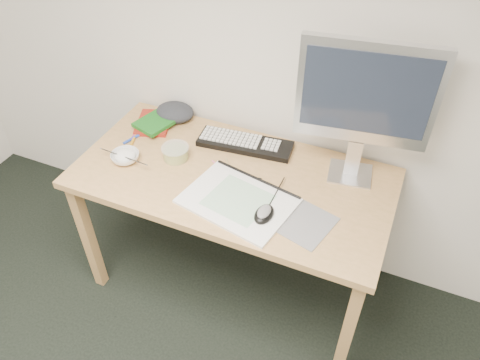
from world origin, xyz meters
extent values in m
plane|color=silver|center=(0.00, 1.80, 1.30)|extent=(3.60, 0.00, 3.60)
cube|color=tan|center=(-0.54, 1.13, 0.36)|extent=(0.05, 0.05, 0.71)
cube|color=tan|center=(0.76, 1.13, 0.36)|extent=(0.05, 0.05, 0.71)
cube|color=tan|center=(-0.54, 1.73, 0.36)|extent=(0.05, 0.05, 0.71)
cube|color=tan|center=(0.76, 1.73, 0.36)|extent=(0.05, 0.05, 0.71)
cube|color=tan|center=(0.11, 1.43, 0.73)|extent=(1.40, 0.70, 0.03)
cube|color=slate|center=(0.47, 1.29, 0.75)|extent=(0.29, 0.27, 0.00)
cube|color=silver|center=(0.20, 1.29, 0.76)|extent=(0.49, 0.40, 0.01)
cube|color=black|center=(0.08, 1.65, 0.76)|extent=(0.46, 0.19, 0.03)
cube|color=silver|center=(0.58, 1.64, 0.75)|extent=(0.21, 0.19, 0.01)
cube|color=silver|center=(0.58, 1.64, 0.84)|extent=(0.06, 0.03, 0.18)
cube|color=silver|center=(0.58, 1.64, 1.16)|extent=(0.54, 0.11, 0.44)
cube|color=black|center=(0.58, 1.64, 1.17)|extent=(0.48, 0.07, 0.34)
ellipsoid|color=black|center=(0.33, 1.25, 0.78)|extent=(0.08, 0.12, 0.04)
imported|color=white|center=(-0.38, 1.33, 0.77)|extent=(0.14, 0.14, 0.04)
cylinder|color=silver|center=(-0.37, 1.31, 0.79)|extent=(0.26, 0.04, 0.02)
cylinder|color=#D8CC4C|center=(-0.18, 1.44, 0.78)|extent=(0.13, 0.13, 0.06)
cube|color=maroon|center=(-0.41, 1.63, 0.76)|extent=(0.22, 0.25, 0.02)
cube|color=#18601A|center=(-0.39, 1.62, 0.78)|extent=(0.20, 0.24, 0.02)
ellipsoid|color=#23252A|center=(-0.34, 1.73, 0.78)|extent=(0.18, 0.16, 0.07)
cylinder|color=pink|center=(0.07, 1.44, 0.75)|extent=(0.17, 0.10, 0.01)
cylinder|color=tan|center=(0.09, 1.45, 0.75)|extent=(0.12, 0.16, 0.01)
cylinder|color=black|center=(0.15, 1.45, 0.75)|extent=(0.17, 0.03, 0.01)
cylinder|color=#2142B6|center=(-0.43, 1.50, 0.76)|extent=(0.06, 0.14, 0.01)
cylinder|color=orange|center=(-0.44, 1.50, 0.76)|extent=(0.05, 0.14, 0.01)
cylinder|color=#85268D|center=(-0.45, 1.54, 0.76)|extent=(0.04, 0.14, 0.01)
camera|label=1|loc=(0.75, 0.02, 2.11)|focal=35.00mm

